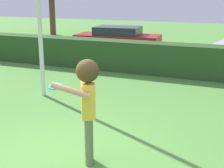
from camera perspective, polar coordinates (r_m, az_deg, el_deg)
The scene contains 5 objects.
ground_plane at distance 5.96m, azimuth -9.35°, elevation -12.93°, with size 60.00×60.00×0.00m, color #589740.
person at distance 5.37m, azimuth -4.30°, elevation -2.20°, with size 0.60×0.78×1.81m.
frisbee at distance 5.55m, azimuth -9.86°, elevation -0.40°, with size 0.24×0.24×0.07m.
hedge_row at distance 11.97m, azimuth 8.75°, elevation 4.38°, with size 19.46×0.90×1.12m, color #2B4F23.
parked_car_red at distance 16.64m, azimuth 1.02°, elevation 8.05°, with size 4.35×2.14×1.25m.
Camera 1 is at (2.90, -4.38, 2.81)m, focal length 52.50 mm.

